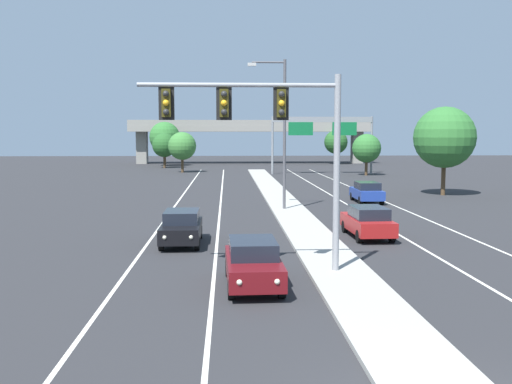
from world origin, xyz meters
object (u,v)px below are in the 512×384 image
object	(u,v)px
tree_far_right_a	(445,137)
tree_far_left_b	(165,137)
car_receding_blue	(367,192)
tree_far_right_b	(367,148)
street_lamp_median	(281,125)
car_receding_red	(368,221)
tree_far_right_c	(336,142)
tree_far_left_c	(182,146)
car_oncoming_darkred	(253,262)
car_oncoming_black	(182,227)
tree_far_left_a	(164,145)
overhead_signal_mast	(269,127)
highway_sign_gantry	(322,127)

from	to	relation	value
tree_far_right_a	tree_far_left_b	world-z (taller)	tree_far_right_a
car_receding_blue	tree_far_right_b	xyz separation A→B (m)	(6.96, 28.91, 2.60)
street_lamp_median	car_receding_blue	world-z (taller)	street_lamp_median
car_receding_red	tree_far_right_a	size ratio (longest dim) A/B	0.60
tree_far_right_c	tree_far_left_c	xyz separation A→B (m)	(-24.97, -20.60, -0.23)
car_oncoming_darkred	car_receding_blue	bearing A→B (deg)	67.83
tree_far_right_c	tree_far_right_b	world-z (taller)	tree_far_right_c
car_oncoming_black	tree_far_right_c	xyz separation A→B (m)	(21.06, 72.53, 3.01)
tree_far_left_a	car_receding_red	bearing A→B (deg)	-74.76
car_receding_blue	tree_far_left_b	size ratio (longest dim) A/B	0.62
overhead_signal_mast	car_oncoming_black	bearing A→B (deg)	120.44
car_receding_blue	tree_far_left_a	world-z (taller)	tree_far_left_a
tree_far_left_c	tree_far_left_a	bearing A→B (deg)	108.46
tree_far_left_c	car_oncoming_darkred	bearing A→B (deg)	-83.36
car_oncoming_darkred	tree_far_right_c	distance (m)	82.39
street_lamp_median	tree_far_left_c	bearing A→B (deg)	103.60
tree_far_left_b	tree_far_right_c	xyz separation A→B (m)	(29.07, 4.22, -0.89)
tree_far_left_a	car_oncoming_darkred	bearing A→B (deg)	-81.50
tree_far_left_a	tree_far_left_c	world-z (taller)	tree_far_left_c
street_lamp_median	tree_far_right_b	size ratio (longest dim) A/B	1.91
car_oncoming_black	tree_far_left_a	xyz separation A→B (m)	(-7.48, 62.62, 2.70)
car_receding_blue	tree_far_right_b	bearing A→B (deg)	76.46
car_oncoming_black	highway_sign_gantry	size ratio (longest dim) A/B	0.34
tree_far_right_c	car_receding_blue	bearing A→B (deg)	-98.32
overhead_signal_mast	street_lamp_median	world-z (taller)	street_lamp_median
tree_far_right_c	car_oncoming_black	bearing A→B (deg)	-106.19
tree_far_left_b	tree_far_right_b	bearing A→B (deg)	-39.88
tree_far_left_b	car_oncoming_darkred	bearing A→B (deg)	-81.74
street_lamp_median	tree_far_right_b	world-z (taller)	street_lamp_median
highway_sign_gantry	overhead_signal_mast	bearing A→B (deg)	-101.42
car_oncoming_darkred	tree_far_right_c	size ratio (longest dim) A/B	0.77
overhead_signal_mast	street_lamp_median	size ratio (longest dim) A/B	0.73
tree_far_right_c	car_oncoming_darkred	bearing A→B (deg)	-102.64
car_oncoming_darkred	highway_sign_gantry	bearing A→B (deg)	78.27
tree_far_left_a	tree_far_left_c	distance (m)	11.27
car_receding_blue	highway_sign_gantry	xyz separation A→B (m)	(1.75, 31.50, 5.34)
car_receding_red	tree_far_left_a	size ratio (longest dim) A/B	0.83
street_lamp_median	highway_sign_gantry	size ratio (longest dim) A/B	0.75
tree_far_left_b	car_receding_red	bearing A→B (deg)	-75.58
tree_far_left_a	tree_far_right_c	world-z (taller)	tree_far_right_c
tree_far_left_b	tree_far_right_b	world-z (taller)	tree_far_left_b
tree_far_right_c	overhead_signal_mast	bearing A→B (deg)	-102.44
car_oncoming_darkred	tree_far_left_a	bearing A→B (deg)	98.50
highway_sign_gantry	tree_far_right_a	size ratio (longest dim) A/B	1.76
highway_sign_gantry	car_oncoming_darkred	bearing A→B (deg)	-101.73
car_oncoming_black	highway_sign_gantry	bearing A→B (deg)	73.01
car_oncoming_darkred	tree_far_left_a	xyz separation A→B (m)	(-10.53, 70.43, 2.70)
tree_far_left_b	car_receding_blue	bearing A→B (deg)	-68.22
street_lamp_median	tree_far_left_a	world-z (taller)	street_lamp_median
street_lamp_median	tree_far_left_a	xyz separation A→B (m)	(-13.30, 50.92, -2.27)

